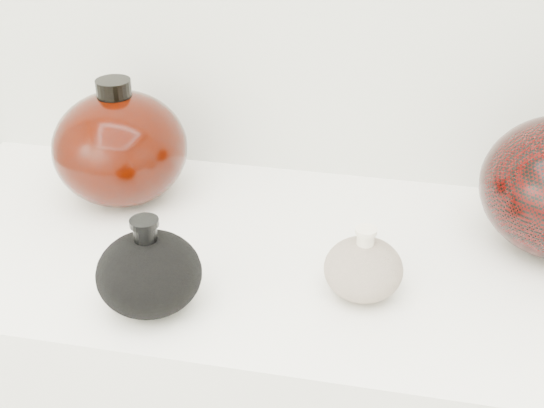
# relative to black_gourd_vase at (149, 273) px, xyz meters

# --- Properties ---
(room) EXTENTS (3.04, 2.42, 2.64)m
(room) POSITION_rel_black_gourd_vase_xyz_m (0.16, -0.52, 0.35)
(room) COLOR slate
(room) RESTS_ON ground
(black_gourd_vase) EXTENTS (0.15, 0.15, 0.13)m
(black_gourd_vase) POSITION_rel_black_gourd_vase_xyz_m (0.00, 0.00, 0.00)
(black_gourd_vase) COLOR black
(black_gourd_vase) RESTS_ON display_counter
(cream_gourd_vase) EXTENTS (0.13, 0.13, 0.10)m
(cream_gourd_vase) POSITION_rel_black_gourd_vase_xyz_m (0.26, 0.08, -0.01)
(cream_gourd_vase) COLOR beige
(cream_gourd_vase) RESTS_ON display_counter
(left_round_pot) EXTENTS (0.27, 0.27, 0.20)m
(left_round_pot) POSITION_rel_black_gourd_vase_xyz_m (-0.14, 0.26, 0.04)
(left_round_pot) COLOR black
(left_round_pot) RESTS_ON display_counter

